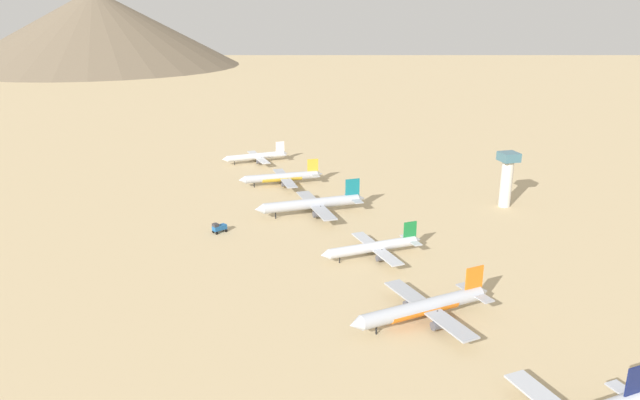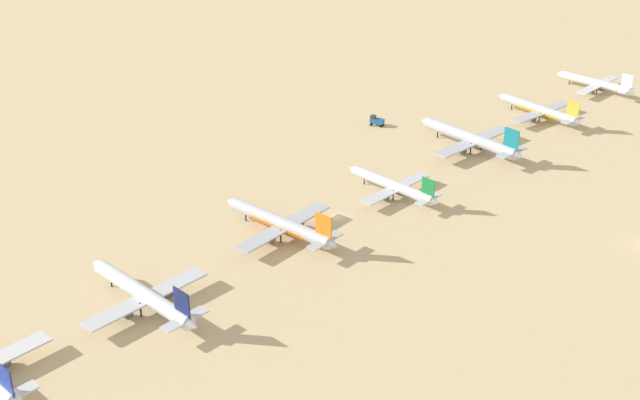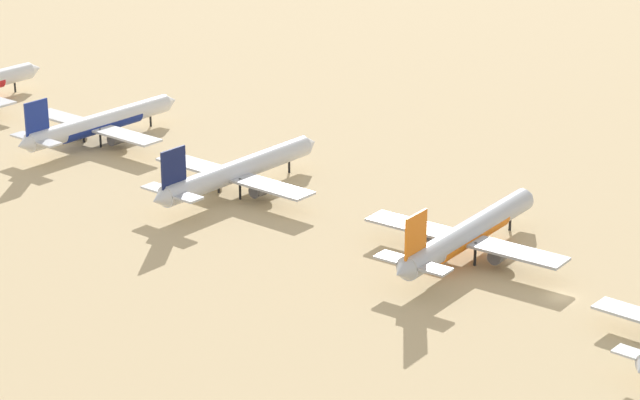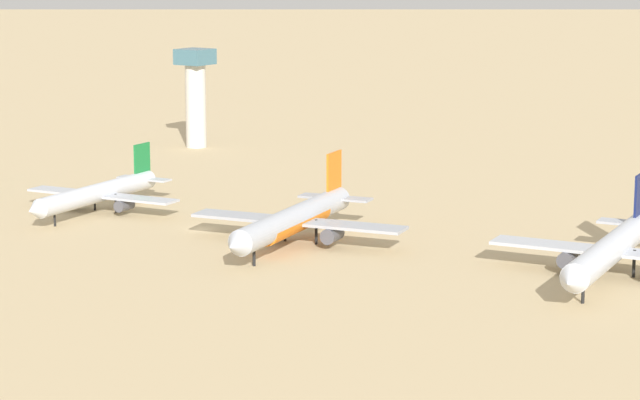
{
  "view_description": "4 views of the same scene",
  "coord_description": "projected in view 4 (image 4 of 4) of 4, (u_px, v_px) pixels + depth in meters",
  "views": [
    {
      "loc": [
        63.77,
        147.33,
        79.56
      ],
      "look_at": [
        4.24,
        -75.28,
        3.93
      ],
      "focal_mm": 33.33,
      "sensor_mm": 36.0,
      "label": 1
    },
    {
      "loc": [
        -173.42,
        146.65,
        123.18
      ],
      "look_at": [
        3.4,
        3.78,
        5.82
      ],
      "focal_mm": 47.57,
      "sensor_mm": 36.0,
      "label": 2
    },
    {
      "loc": [
        -148.28,
        -105.59,
        82.34
      ],
      "look_at": [
        -5.74,
        47.56,
        4.23
      ],
      "focal_mm": 72.56,
      "sensor_mm": 36.0,
      "label": 3
    },
    {
      "loc": [
        165.73,
        135.96,
        45.95
      ],
      "look_at": [
        -5.15,
        20.39,
        6.32
      ],
      "focal_mm": 73.78,
      "sensor_mm": 36.0,
      "label": 4
    }
  ],
  "objects": [
    {
      "name": "ground_plane",
      "position": [
        201.0,
        229.0,
        218.29
      ],
      "size": [
        1912.12,
        1912.12,
        0.0
      ],
      "primitive_type": "plane",
      "color": "tan"
    },
    {
      "name": "parked_jet_4",
      "position": [
        295.0,
        220.0,
        205.41
      ],
      "size": [
        43.53,
        35.65,
        12.62
      ],
      "color": "#B2B7C1",
      "rests_on": "ground"
    },
    {
      "name": "parked_jet_5",
      "position": [
        612.0,
        249.0,
        184.9
      ],
      "size": [
        43.81,
        35.76,
        12.64
      ],
      "color": "silver",
      "rests_on": "ground"
    },
    {
      "name": "parked_jet_3",
      "position": [
        99.0,
        193.0,
        230.75
      ],
      "size": [
        36.94,
        30.13,
        10.66
      ],
      "color": "silver",
      "rests_on": "ground"
    },
    {
      "name": "control_tower",
      "position": [
        196.0,
        92.0,
        305.9
      ],
      "size": [
        7.2,
        7.2,
        23.0
      ],
      "color": "beige",
      "rests_on": "ground"
    }
  ]
}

